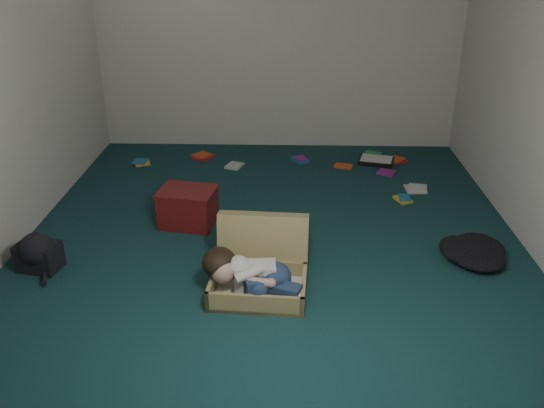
{
  "coord_description": "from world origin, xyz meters",
  "views": [
    {
      "loc": [
        0.12,
        -4.18,
        2.23
      ],
      "look_at": [
        0.0,
        -0.15,
        0.35
      ],
      "focal_mm": 38.0,
      "sensor_mm": 36.0,
      "label": 1
    }
  ],
  "objects": [
    {
      "name": "backpack",
      "position": [
        -1.7,
        -0.58,
        0.11
      ],
      "size": [
        0.42,
        0.37,
        0.22
      ],
      "primitive_type": null,
      "rotation": [
        0.0,
        0.0,
        -0.2
      ],
      "color": "black",
      "rests_on": "floor"
    },
    {
      "name": "wall_back",
      "position": [
        0.0,
        2.25,
        1.3
      ],
      "size": [
        4.5,
        0.0,
        4.5
      ],
      "primitive_type": "plane",
      "rotation": [
        1.57,
        0.0,
        0.0
      ],
      "color": "silver",
      "rests_on": "ground"
    },
    {
      "name": "floor",
      "position": [
        0.0,
        0.0,
        0.0
      ],
      "size": [
        4.5,
        4.5,
        0.0
      ],
      "primitive_type": "plane",
      "color": "#133537",
      "rests_on": "ground"
    },
    {
      "name": "person",
      "position": [
        -0.12,
        -0.92,
        0.18
      ],
      "size": [
        0.69,
        0.37,
        0.29
      ],
      "rotation": [
        0.0,
        0.0,
        -0.07
      ],
      "color": "silver",
      "rests_on": "suitcase"
    },
    {
      "name": "maroon_bin",
      "position": [
        -0.72,
        0.17,
        0.16
      ],
      "size": [
        0.52,
        0.44,
        0.32
      ],
      "rotation": [
        0.0,
        0.0,
        -0.17
      ],
      "color": "#5D1313",
      "rests_on": "floor"
    },
    {
      "name": "book_scatter",
      "position": [
        0.43,
        1.49,
        0.01
      ],
      "size": [
        3.0,
        1.4,
        0.02
      ],
      "color": "gold",
      "rests_on": "floor"
    },
    {
      "name": "wall_front",
      "position": [
        0.0,
        -2.25,
        1.3
      ],
      "size": [
        4.5,
        0.0,
        4.5
      ],
      "primitive_type": "plane",
      "rotation": [
        -1.57,
        0.0,
        0.0
      ],
      "color": "silver",
      "rests_on": "ground"
    },
    {
      "name": "clothing_pile",
      "position": [
        1.54,
        -0.34,
        0.08
      ],
      "size": [
        0.54,
        0.47,
        0.15
      ],
      "primitive_type": null,
      "rotation": [
        0.0,
        0.0,
        -0.18
      ],
      "color": "black",
      "rests_on": "floor"
    },
    {
      "name": "suitcase",
      "position": [
        -0.06,
        -0.76,
        0.14
      ],
      "size": [
        0.69,
        0.67,
        0.47
      ],
      "rotation": [
        0.0,
        0.0,
        -0.07
      ],
      "color": "#9B8C55",
      "rests_on": "floor"
    },
    {
      "name": "wall_left",
      "position": [
        -2.0,
        0.0,
        1.3
      ],
      "size": [
        0.0,
        4.5,
        4.5
      ],
      "primitive_type": "plane",
      "rotation": [
        1.57,
        0.0,
        1.57
      ],
      "color": "silver",
      "rests_on": "ground"
    },
    {
      "name": "paper_tray",
      "position": [
        1.08,
        1.69,
        0.03
      ],
      "size": [
        0.42,
        0.36,
        0.05
      ],
      "rotation": [
        0.0,
        0.0,
        -0.25
      ],
      "color": "black",
      "rests_on": "floor"
    }
  ]
}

